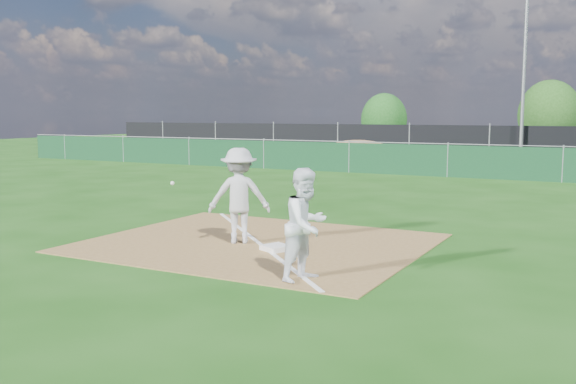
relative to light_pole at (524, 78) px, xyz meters
The scene contains 15 objects.
ground 13.40m from the light_pole, 96.74° to the right, with size 90.00×90.00×0.00m, color #16460F.
infield_dirt 22.11m from the light_pole, 93.95° to the right, with size 6.00×5.00×0.02m, color brown.
foul_line 22.11m from the light_pole, 93.95° to the right, with size 0.08×7.00×0.01m, color white.
green_fence 8.55m from the light_pole, 101.02° to the right, with size 44.00×0.05×1.20m, color #0E351C.
dirt_mound 8.46m from the light_pole, 147.13° to the right, with size 3.38×2.60×1.17m, color olive.
black_fence 3.46m from the light_pole, 168.69° to the left, with size 46.00×0.04×1.80m, color black.
parking_lot 6.80m from the light_pole, 105.80° to the left, with size 46.00×9.00×0.01m, color black.
light_pole is the anchor object (origin of this frame).
first_base 22.51m from the light_pole, 92.23° to the right, with size 0.42×0.42×0.09m, color white.
play_at_first 22.17m from the light_pole, 94.66° to the right, with size 2.31×1.15×1.76m.
runner 23.87m from the light_pole, 88.86° to the right, with size 0.80×0.62×1.64m, color white.
car_left 8.75m from the light_pole, 148.71° to the left, with size 1.74×4.33×1.48m, color #929499.
car_mid 6.46m from the light_pole, 101.02° to the left, with size 1.73×4.96×1.63m, color black.
tree_left 15.38m from the light_pole, 134.33° to the left, with size 3.17×3.17×3.76m.
tree_mid 10.86m from the light_pole, 89.64° to the left, with size 3.73×3.73×4.42m.
Camera 1 is at (5.99, -9.07, 2.41)m, focal length 40.00 mm.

